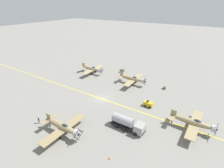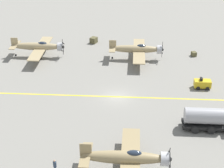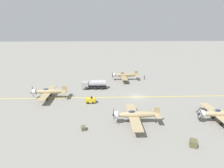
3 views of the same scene
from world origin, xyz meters
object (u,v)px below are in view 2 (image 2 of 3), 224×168
at_px(tow_tractor, 202,84).
at_px(fuel_tanker, 214,119).
at_px(supply_crate_by_tanker, 194,54).
at_px(airplane_mid_right, 127,158).
at_px(supply_crate_mid_lane, 94,40).
at_px(airplane_mid_left, 137,49).
at_px(airplane_near_left, 39,47).
at_px(ground_crew_walking, 55,166).

bearing_deg(tow_tractor, fuel_tanker, -1.35).
bearing_deg(supply_crate_by_tanker, fuel_tanker, -1.51).
height_order(tow_tractor, supply_crate_by_tanker, tow_tractor).
bearing_deg(supply_crate_by_tanker, airplane_mid_right, -19.02).
distance_m(tow_tractor, supply_crate_mid_lane, 26.82).
bearing_deg(fuel_tanker, supply_crate_by_tanker, 178.49).
bearing_deg(supply_crate_by_tanker, airplane_mid_left, -77.96).
bearing_deg(airplane_near_left, ground_crew_walking, 26.08).
relative_size(ground_crew_walking, supply_crate_by_tanker, 1.75).
height_order(fuel_tanker, ground_crew_walking, fuel_tanker).
distance_m(airplane_near_left, fuel_tanker, 36.11).
height_order(airplane_mid_left, supply_crate_mid_lane, airplane_mid_left).
bearing_deg(supply_crate_mid_lane, supply_crate_by_tanker, 73.90).
xyz_separation_m(airplane_mid_right, airplane_near_left, (-31.64, -17.36, 0.00)).
bearing_deg(supply_crate_mid_lane, fuel_tanker, 32.16).
distance_m(fuel_tanker, supply_crate_mid_lane, 35.63).
bearing_deg(airplane_mid_left, supply_crate_by_tanker, 114.03).
bearing_deg(fuel_tanker, supply_crate_mid_lane, -147.84).
bearing_deg(airplane_near_left, supply_crate_by_tanker, 103.90).
relative_size(fuel_tanker, ground_crew_walking, 4.63).
distance_m(airplane_near_left, supply_crate_mid_lane, 12.30).
height_order(airplane_mid_right, supply_crate_mid_lane, airplane_mid_right).
relative_size(fuel_tanker, tow_tractor, 3.08).
xyz_separation_m(airplane_near_left, airplane_mid_left, (0.14, 18.30, 0.00)).
distance_m(airplane_mid_left, tow_tractor, 14.96).
bearing_deg(supply_crate_mid_lane, airplane_mid_right, 11.41).
distance_m(fuel_tanker, supply_crate_by_tanker, 24.53).
distance_m(ground_crew_walking, supply_crate_by_tanker, 39.49).
height_order(airplane_mid_right, ground_crew_walking, airplane_mid_right).
distance_m(airplane_mid_left, fuel_tanker, 24.39).
relative_size(tow_tractor, supply_crate_by_tanker, 2.63).
bearing_deg(airplane_mid_left, airplane_mid_right, 10.28).
distance_m(airplane_mid_right, tow_tractor, 23.65).
xyz_separation_m(fuel_tanker, tow_tractor, (-11.47, 0.27, -0.72)).
distance_m(airplane_mid_left, supply_crate_mid_lane, 12.02).
height_order(airplane_mid_left, supply_crate_by_tanker, airplane_mid_left).
bearing_deg(ground_crew_walking, tow_tractor, 138.01).
xyz_separation_m(airplane_near_left, supply_crate_mid_lane, (-7.81, 9.40, -1.43)).
bearing_deg(airplane_mid_left, supply_crate_mid_lane, -119.76).
bearing_deg(fuel_tanker, ground_crew_walking, -62.54).
bearing_deg(supply_crate_by_tanker, airplane_near_left, -85.77).
distance_m(airplane_near_left, ground_crew_walking, 33.55).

